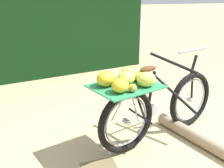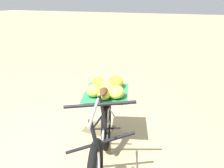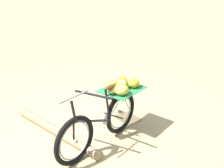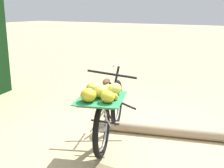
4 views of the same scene
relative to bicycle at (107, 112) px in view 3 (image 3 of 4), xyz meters
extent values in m
plane|color=tan|center=(-0.14, -0.34, -0.52)|extent=(60.00, 60.00, 0.00)
torus|color=black|center=(0.21, -0.65, -0.16)|extent=(0.30, 0.71, 0.73)
torus|color=#B7B7BC|center=(0.21, -0.65, -0.16)|extent=(0.20, 0.54, 0.57)
cylinder|color=#B7B7BC|center=(0.21, -0.65, -0.16)|extent=(0.09, 0.08, 0.06)
torus|color=black|center=(-0.12, 0.35, -0.16)|extent=(0.30, 0.71, 0.73)
torus|color=#B7B7BC|center=(-0.12, 0.35, -0.16)|extent=(0.20, 0.54, 0.57)
cylinder|color=#B7B7BC|center=(-0.12, 0.35, -0.16)|extent=(0.09, 0.08, 0.06)
cylinder|color=black|center=(0.11, -0.34, 0.01)|extent=(0.68, 0.25, 0.30)
cylinder|color=black|center=(0.09, -0.28, 0.40)|extent=(0.69, 0.26, 0.11)
cylinder|color=black|center=(-0.01, 0.02, 0.12)|extent=(0.12, 0.07, 0.49)
cylinder|color=black|center=(-0.06, 0.17, -0.14)|extent=(0.37, 0.14, 0.05)
cylinder|color=black|center=(-0.07, 0.20, 0.07)|extent=(0.31, 0.12, 0.47)
cylinder|color=black|center=(0.22, -0.66, -0.01)|extent=(0.05, 0.04, 0.30)
cylinder|color=black|center=(0.21, -0.64, 0.29)|extent=(0.10, 0.06, 0.30)
cylinder|color=gray|center=(0.20, -0.61, 0.50)|extent=(0.19, 0.50, 0.02)
ellipsoid|color=#4C2D19|center=(-0.03, 0.08, 0.39)|extent=(0.15, 0.24, 0.06)
cylinder|color=#B7B7BC|center=(0.00, -0.02, -0.13)|extent=(0.07, 0.16, 0.16)
cylinder|color=#B7B7BC|center=(-0.09, 0.26, 0.03)|extent=(0.20, 0.08, 0.39)
cylinder|color=#B7B7BC|center=(-0.15, 0.45, 0.03)|extent=(0.24, 0.09, 0.39)
cube|color=brown|center=(-0.12, 0.36, 0.23)|extent=(0.61, 0.71, 0.02)
cube|color=#287F4C|center=(-0.12, 0.36, 0.25)|extent=(0.73, 0.82, 0.01)
ellipsoid|color=gold|center=(-0.07, 0.56, 0.34)|extent=(0.28, 0.28, 0.15)
ellipsoid|color=gold|center=(-0.28, 0.48, 0.33)|extent=(0.25, 0.25, 0.14)
ellipsoid|color=#CCC64C|center=(-0.21, 0.18, 0.33)|extent=(0.19, 0.22, 0.15)
ellipsoid|color=#CCC64C|center=(0.06, 0.24, 0.33)|extent=(0.26, 0.29, 0.15)
ellipsoid|color=#CCC64C|center=(-0.12, 0.36, 0.34)|extent=(0.27, 0.27, 0.16)
ellipsoid|color=#CCC64C|center=(-0.06, 0.15, 0.32)|extent=(0.16, 0.19, 0.12)
sphere|color=#B29333|center=(-0.31, 0.36, 0.30)|extent=(0.08, 0.08, 0.08)
cylinder|color=#9E8466|center=(-0.61, -0.61, -0.45)|extent=(2.00, 0.68, 0.15)
cube|color=olive|center=(-0.41, 0.71, -0.52)|extent=(0.44, 0.36, 0.01)
camera|label=1|loc=(-2.54, 1.26, 1.18)|focal=43.04mm
camera|label=2|loc=(1.00, -2.16, 1.37)|focal=38.12mm
camera|label=3|loc=(3.16, -1.94, 2.01)|focal=43.85mm
camera|label=4|loc=(-1.87, 3.18, 1.30)|focal=46.17mm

